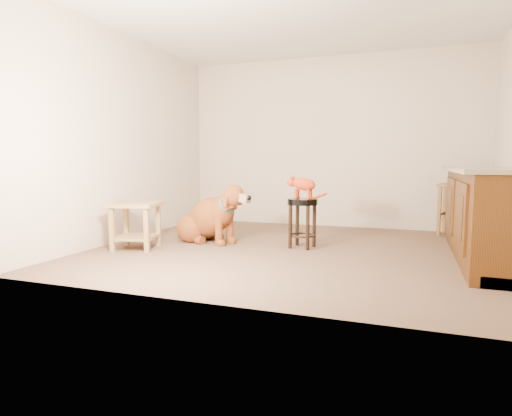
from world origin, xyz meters
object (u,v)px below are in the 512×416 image
at_px(golden_retriever, 210,219).
at_px(tabby_kitten, 302,185).
at_px(side_table, 136,218).
at_px(padded_stool, 302,213).
at_px(wood_stool, 454,209).

distance_m(golden_retriever, tabby_kitten, 1.24).
bearing_deg(side_table, padded_stool, 21.74).
distance_m(wood_stool, tabby_kitten, 2.35).
height_order(padded_stool, tabby_kitten, tabby_kitten).
bearing_deg(golden_retriever, tabby_kitten, 20.85).
relative_size(padded_stool, tabby_kitten, 1.19).
xyz_separation_m(wood_stool, side_table, (-3.53, -2.24, -0.02)).
height_order(side_table, tabby_kitten, tabby_kitten).
relative_size(golden_retriever, tabby_kitten, 2.42).
height_order(wood_stool, golden_retriever, golden_retriever).
bearing_deg(wood_stool, golden_retriever, -151.48).
bearing_deg(tabby_kitten, side_table, -150.21).
xyz_separation_m(padded_stool, side_table, (-1.79, -0.71, -0.06)).
xyz_separation_m(padded_stool, golden_retriever, (-1.17, -0.06, -0.12)).
xyz_separation_m(golden_retriever, tabby_kitten, (1.16, 0.06, 0.44)).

